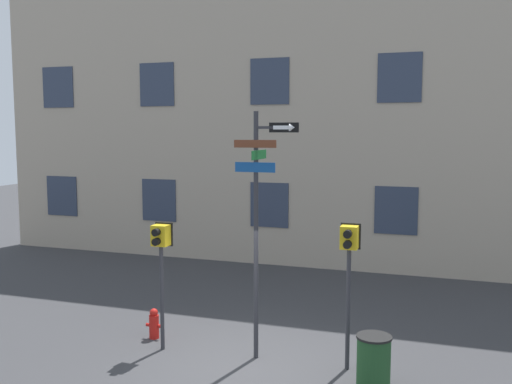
% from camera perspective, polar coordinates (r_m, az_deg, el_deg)
% --- Properties ---
extents(ground_plane, '(60.00, 60.00, 0.00)m').
position_cam_1_polar(ground_plane, '(11.06, -1.06, -17.16)').
color(ground_plane, '#38383A').
extents(building_facade, '(24.00, 0.63, 11.84)m').
position_cam_1_polar(building_facade, '(18.16, 7.83, 11.00)').
color(building_facade, tan).
rests_on(building_facade, ground_plane).
extents(street_sign_pole, '(1.23, 0.82, 4.73)m').
position_cam_1_polar(street_sign_pole, '(10.71, 0.29, -2.17)').
color(street_sign_pole, '#2D2D33').
rests_on(street_sign_pole, ground_plane).
extents(pedestrian_signal_left, '(0.38, 0.40, 2.56)m').
position_cam_1_polar(pedestrian_signal_left, '(11.44, -9.50, -5.81)').
color(pedestrian_signal_left, '#2D2D33').
rests_on(pedestrian_signal_left, ground_plane).
extents(pedestrian_signal_right, '(0.37, 0.40, 2.70)m').
position_cam_1_polar(pedestrian_signal_right, '(10.47, 9.28, -6.35)').
color(pedestrian_signal_right, '#2D2D33').
rests_on(pedestrian_signal_right, ground_plane).
extents(fire_hydrant, '(0.37, 0.21, 0.65)m').
position_cam_1_polar(fire_hydrant, '(12.54, -10.16, -12.85)').
color(fire_hydrant, red).
rests_on(fire_hydrant, ground_plane).
extents(trash_bin, '(0.61, 0.61, 0.92)m').
position_cam_1_polar(trash_bin, '(10.32, 11.68, -16.28)').
color(trash_bin, '#1E4723').
rests_on(trash_bin, ground_plane).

